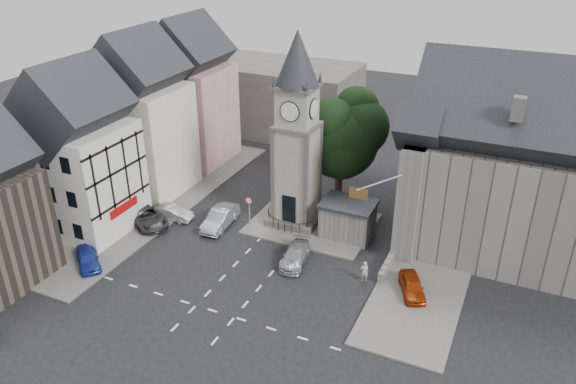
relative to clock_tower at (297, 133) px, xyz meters
The scene contains 23 objects.
ground 11.39m from the clock_tower, 90.00° to the right, with size 120.00×120.00×0.00m, color black.
pavement_west 15.00m from the clock_tower, behind, with size 6.00×30.00×0.14m, color #595651.
pavement_east 14.45m from the clock_tower, ahead, with size 6.00×26.00×0.14m, color #595651.
central_island 8.18m from the clock_tower, ahead, with size 10.00×8.00×0.16m, color #595651.
road_markings 15.74m from the clock_tower, 90.00° to the right, with size 20.00×8.00×0.01m, color silver.
clock_tower is the anchor object (origin of this frame).
stone_shelter 8.15m from the clock_tower, ahead, with size 4.30×3.30×3.08m.
town_tree 5.51m from the clock_tower, 68.23° to the left, with size 7.20×7.20×10.80m.
warning_sign_post 7.34m from the clock_tower, 141.37° to the right, with size 0.70×0.19×2.85m.
terrace_pink 17.51m from the clock_tower, 152.68° to the left, with size 8.10×7.60×12.80m.
terrace_cream 15.58m from the clock_tower, behind, with size 8.10×7.60×12.80m.
terrace_tudor 17.55m from the clock_tower, 152.73° to the right, with size 8.10×7.60×12.00m.
backdrop_west 23.69m from the clock_tower, 120.95° to the left, with size 20.00×10.00×8.00m, color #4C4944.
east_building 15.99m from the clock_tower, 10.92° to the left, with size 14.40×11.40×12.60m.
east_boundary_wall 12.15m from the clock_tower, 12.32° to the left, with size 0.40×16.00×0.90m, color slate.
flagpole 9.01m from the clock_tower, 26.52° to the right, with size 3.68×0.10×2.74m.
car_west_blue 18.75m from the clock_tower, 131.98° to the right, with size 1.52×3.78×1.29m, color navy.
car_west_silver 13.15m from the clock_tower, 157.37° to the right, with size 1.29×3.71×1.22m, color #AFB0B7.
car_west_grey 14.84m from the clock_tower, 153.34° to the right, with size 2.44×5.29×1.47m, color #2D2D2F.
car_island_silver 9.82m from the clock_tower, 147.59° to the right, with size 1.62×4.65×1.53m, color gray.
car_island_east 9.87m from the clock_tower, 66.92° to the right, with size 1.71×4.21×1.22m, color #9FA1A7.
car_east_red 15.01m from the clock_tower, 27.80° to the right, with size 1.47×3.65×1.24m, color #942B08.
pedestrian 12.38m from the clock_tower, 36.83° to the right, with size 0.60×0.39×1.63m, color #C1AC9F.
Camera 1 is at (16.93, -30.71, 24.03)m, focal length 35.00 mm.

